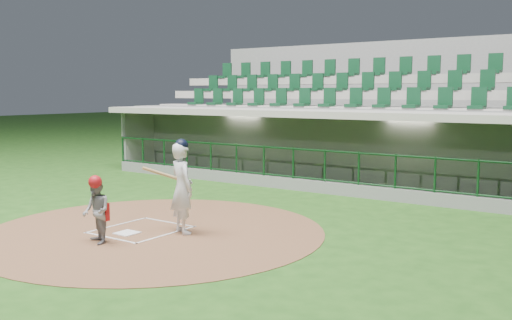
# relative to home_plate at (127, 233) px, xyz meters

# --- Properties ---
(ground) EXTENTS (120.00, 120.00, 0.00)m
(ground) POSITION_rel_home_plate_xyz_m (0.00, 0.70, -0.02)
(ground) COLOR #1F4915
(ground) RESTS_ON ground
(dirt_circle) EXTENTS (7.20, 7.20, 0.01)m
(dirt_circle) POSITION_rel_home_plate_xyz_m (0.30, 0.50, -0.02)
(dirt_circle) COLOR brown
(dirt_circle) RESTS_ON ground
(home_plate) EXTENTS (0.43, 0.43, 0.02)m
(home_plate) POSITION_rel_home_plate_xyz_m (0.00, 0.00, 0.00)
(home_plate) COLOR white
(home_plate) RESTS_ON dirt_circle
(batter_box_chalk) EXTENTS (1.55, 1.80, 0.01)m
(batter_box_chalk) POSITION_rel_home_plate_xyz_m (0.00, 0.40, -0.00)
(batter_box_chalk) COLOR silver
(batter_box_chalk) RESTS_ON ground
(dugout_structure) EXTENTS (16.40, 3.70, 3.00)m
(dugout_structure) POSITION_rel_home_plate_xyz_m (0.14, 8.52, 0.93)
(dugout_structure) COLOR slate
(dugout_structure) RESTS_ON ground
(seating_deck) EXTENTS (17.00, 6.72, 5.15)m
(seating_deck) POSITION_rel_home_plate_xyz_m (0.00, 11.61, 1.40)
(seating_deck) COLOR slate
(seating_deck) RESTS_ON ground
(batter) EXTENTS (0.95, 0.99, 1.97)m
(batter) POSITION_rel_home_plate_xyz_m (0.91, 0.71, 0.97)
(batter) COLOR silver
(batter) RESTS_ON dirt_circle
(catcher) EXTENTS (0.75, 0.68, 1.34)m
(catcher) POSITION_rel_home_plate_xyz_m (0.11, -0.86, 0.64)
(catcher) COLOR gray
(catcher) RESTS_ON dirt_circle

